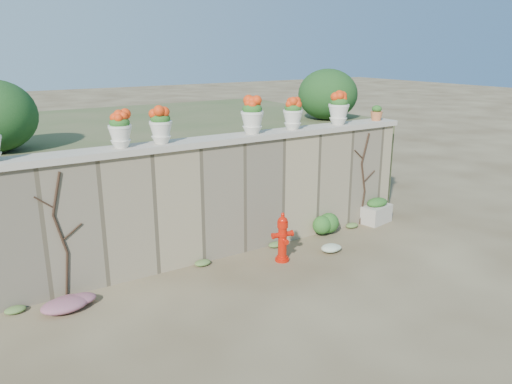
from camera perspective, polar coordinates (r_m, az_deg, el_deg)
ground at (r=7.64m, az=2.51°, el=-11.52°), size 80.00×80.00×0.00m
stone_wall at (r=8.67m, az=-4.25°, el=-0.92°), size 8.00×0.40×2.00m
wall_cap at (r=8.42m, az=-4.40°, el=5.92°), size 8.10×0.52×0.10m
raised_fill at (r=11.50m, az=-11.90°, el=3.08°), size 9.00×6.00×2.00m
back_shrub_right at (r=11.26m, az=8.19°, el=10.99°), size 1.30×1.30×1.10m
vine_left at (r=7.64m, az=-21.37°, el=-4.54°), size 0.60×0.04×1.91m
vine_right at (r=10.38m, az=12.21°, el=1.59°), size 0.60×0.04×1.91m
fire_hydrant at (r=8.55m, az=3.05°, el=-5.16°), size 0.38×0.27×0.87m
planter_box at (r=10.74m, az=13.61°, el=-2.15°), size 0.70×0.49×0.53m
green_shrub at (r=9.83m, az=8.02°, el=-3.51°), size 0.54×0.49×0.51m
magenta_clump at (r=7.68m, az=-20.70°, el=-11.55°), size 0.83×0.56×0.22m
white_flowers at (r=9.09m, az=8.71°, el=-6.33°), size 0.52×0.42×0.19m
urn_pot_1 at (r=7.74m, az=-15.28°, el=6.88°), size 0.35×0.35×0.55m
urn_pot_2 at (r=7.95m, az=-10.84°, el=7.45°), size 0.36×0.36×0.56m
urn_pot_3 at (r=8.71m, az=-0.43°, el=8.69°), size 0.40×0.40×0.62m
urn_pot_4 at (r=9.20m, az=4.24°, el=8.88°), size 0.36×0.36×0.57m
urn_pot_5 at (r=9.90m, az=9.43°, el=9.41°), size 0.40×0.40×0.63m
terracotta_pot at (r=10.63m, az=13.61°, el=8.70°), size 0.25×0.25×0.30m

